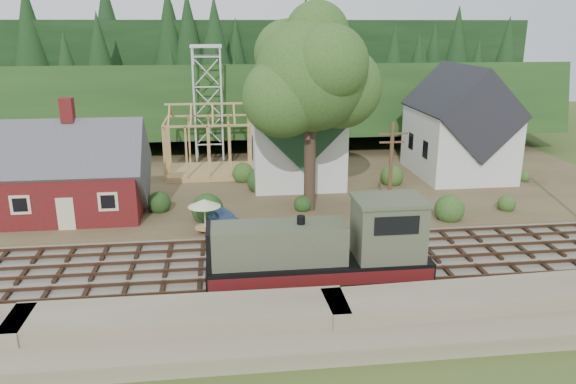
{
  "coord_description": "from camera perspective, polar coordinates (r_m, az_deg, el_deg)",
  "views": [
    {
      "loc": [
        -4.87,
        -31.97,
        14.51
      ],
      "look_at": [
        -0.2,
        6.0,
        3.0
      ],
      "focal_mm": 35.0,
      "sensor_mm": 36.0,
      "label": 1
    }
  ],
  "objects": [
    {
      "name": "ridge",
      "position": [
        91.27,
        -3.89,
        7.56
      ],
      "size": [
        80.0,
        20.0,
        12.0
      ],
      "primitive_type": "cube",
      "color": "black",
      "rests_on": "ground"
    },
    {
      "name": "telegraph_pole_near",
      "position": [
        40.35,
        10.35,
        1.73
      ],
      "size": [
        2.2,
        0.28,
        8.0
      ],
      "color": "#4C331E",
      "rests_on": "ground"
    },
    {
      "name": "railroad_bed",
      "position": [
        35.41,
        1.53,
        -7.31
      ],
      "size": [
        64.0,
        11.0,
        0.16
      ],
      "primitive_type": "cube",
      "color": "#726B5B",
      "rests_on": "ground"
    },
    {
      "name": "locomotive",
      "position": [
        32.01,
        4.03,
        -5.92
      ],
      "size": [
        12.53,
        3.13,
        5.0
      ],
      "color": "black",
      "rests_on": "railroad_bed"
    },
    {
      "name": "patio_set",
      "position": [
        39.38,
        -8.5,
        -1.26
      ],
      "size": [
        2.28,
        2.28,
        2.54
      ],
      "color": "silver",
      "rests_on": "village_flat"
    },
    {
      "name": "car_red",
      "position": [
        57.3,
        18.82,
        2.16
      ],
      "size": [
        4.8,
        2.33,
        1.32
      ],
      "primitive_type": "imported",
      "rotation": [
        0.0,
        0.0,
        1.54
      ],
      "color": "#C93F10",
      "rests_on": "village_flat"
    },
    {
      "name": "car_blue",
      "position": [
        41.25,
        -6.72,
        -2.55
      ],
      "size": [
        3.44,
        4.11,
        1.32
      ],
      "primitive_type": "imported",
      "rotation": [
        0.0,
        0.0,
        0.58
      ],
      "color": "#5378B3",
      "rests_on": "village_flat"
    },
    {
      "name": "depot",
      "position": [
        45.8,
        -20.84,
        1.35
      ],
      "size": [
        10.8,
        7.41,
        9.0
      ],
      "color": "#551313",
      "rests_on": "village_flat"
    },
    {
      "name": "timber_frame",
      "position": [
        55.14,
        -8.06,
        4.81
      ],
      "size": [
        8.2,
        6.2,
        6.99
      ],
      "color": "tan",
      "rests_on": "village_flat"
    },
    {
      "name": "hillside",
      "position": [
        75.54,
        -3.19,
        5.64
      ],
      "size": [
        70.0,
        28.96,
        12.74
      ],
      "primitive_type": "cube",
      "rotation": [
        -0.17,
        0.0,
        0.0
      ],
      "color": "#1E3F19",
      "rests_on": "ground"
    },
    {
      "name": "church",
      "position": [
        52.94,
        0.57,
        6.59
      ],
      "size": [
        8.4,
        15.17,
        13.0
      ],
      "color": "silver",
      "rests_on": "village_flat"
    },
    {
      "name": "lattice_tower",
      "position": [
        60.15,
        -8.25,
        12.31
      ],
      "size": [
        3.2,
        3.2,
        12.12
      ],
      "color": "silver",
      "rests_on": "village_flat"
    },
    {
      "name": "embankment",
      "position": [
        28.02,
        4.17,
        -14.49
      ],
      "size": [
        64.0,
        5.0,
        1.6
      ],
      "primitive_type": "cube",
      "color": "#7F7259",
      "rests_on": "ground"
    },
    {
      "name": "farmhouse",
      "position": [
        56.69,
        17.01,
        6.22
      ],
      "size": [
        8.4,
        10.8,
        10.6
      ],
      "color": "silver",
      "rests_on": "village_flat"
    },
    {
      "name": "big_tree",
      "position": [
        42.86,
        2.53,
        10.98
      ],
      "size": [
        10.9,
        8.4,
        14.7
      ],
      "color": "#38281E",
      "rests_on": "village_flat"
    },
    {
      "name": "village_flat",
      "position": [
        52.22,
        -1.38,
        0.78
      ],
      "size": [
        64.0,
        26.0,
        0.3
      ],
      "primitive_type": "cube",
      "color": "brown",
      "rests_on": "ground"
    },
    {
      "name": "ground",
      "position": [
        35.45,
        1.52,
        -7.43
      ],
      "size": [
        140.0,
        140.0,
        0.0
      ],
      "primitive_type": "plane",
      "color": "#384C1E",
      "rests_on": "ground"
    }
  ]
}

